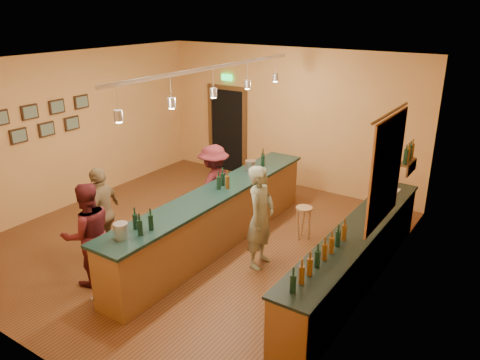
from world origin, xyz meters
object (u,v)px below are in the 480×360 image
Objects in this scene: customer_a at (88,234)px; customer_b at (103,213)px; tasting_bar at (216,215)px; customer_c at (214,186)px; bartender at (261,217)px; bar_stool at (304,215)px; back_counter at (355,256)px.

customer_b is at bearing -123.46° from customer_a.
tasting_bar is 3.10× the size of customer_a.
tasting_bar is at bearing 178.82° from customer_a.
tasting_bar is at bearing 43.06° from customer_c.
bartender is 1.05× the size of customer_a.
customer_b is 3.53m from bar_stool.
bartender is 1.07× the size of customer_b.
customer_c is (0.35, 2.70, -0.01)m from customer_a.
customer_b is 1.00× the size of customer_c.
customer_a reaches higher than customer_c.
back_counter is 2.50m from tasting_bar.
customer_c reaches higher than tasting_bar.
tasting_bar is at bearing -175.84° from back_counter.
bar_stool is at bearing -14.27° from bartender.
bar_stool is at bearing 144.76° from back_counter.
customer_c reaches higher than bar_stool.
bartender is at bearing 158.01° from customer_a.
bartender is at bearing -98.32° from bar_stool.
customer_c is (-3.04, 0.51, 0.32)m from back_counter.
back_counter is at bearing 4.16° from tasting_bar.
customer_a is at bearing -147.19° from back_counter.
customer_a is (-1.89, -1.89, -0.04)m from bartender.
customer_c is 1.80m from bar_stool.
back_counter is 2.77× the size of customer_a.
bartender is 2.63m from customer_b.
back_counter is 2.81× the size of customer_c.
customer_a is 2.64× the size of bar_stool.
bar_stool is at bearing 169.46° from customer_a.
bar_stool is at bearing 43.71° from tasting_bar.
customer_a reaches higher than customer_b.
bartender is 2.77× the size of bar_stool.
bartender reaches higher than bar_stool.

